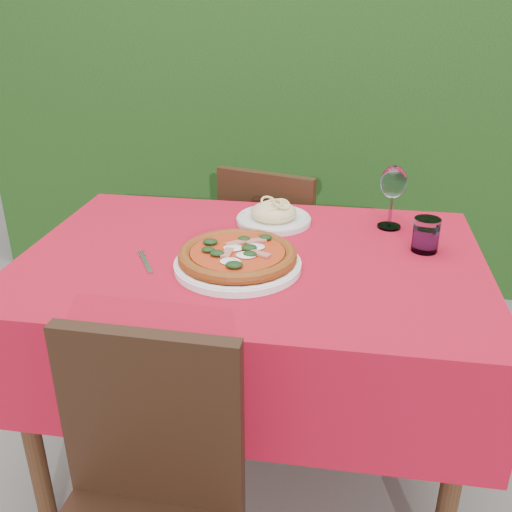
# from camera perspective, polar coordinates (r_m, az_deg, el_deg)

# --- Properties ---
(ground) EXTENTS (60.00, 60.00, 0.00)m
(ground) POSITION_cam_1_polar(r_m,az_deg,el_deg) (2.00, -0.36, -19.71)
(ground) COLOR #645F5A
(ground) RESTS_ON ground
(hedge) EXTENTS (3.20, 0.55, 1.78)m
(hedge) POSITION_cam_1_polar(r_m,az_deg,el_deg) (3.01, 4.66, 15.39)
(hedge) COLOR black
(hedge) RESTS_ON ground
(dining_table) EXTENTS (1.26, 0.86, 0.75)m
(dining_table) POSITION_cam_1_polar(r_m,az_deg,el_deg) (1.64, -0.41, -4.67)
(dining_table) COLOR #462516
(dining_table) RESTS_ON ground
(chair_near) EXTENTS (0.39, 0.39, 0.83)m
(chair_near) POSITION_cam_1_polar(r_m,az_deg,el_deg) (1.25, -11.54, -23.81)
(chair_near) COLOR black
(chair_near) RESTS_ON ground
(chair_far) EXTENTS (0.46, 0.46, 0.83)m
(chair_far) POSITION_cam_1_polar(r_m,az_deg,el_deg) (2.24, 1.86, 0.22)
(chair_far) COLOR black
(chair_far) RESTS_ON ground
(pizza_plate) EXTENTS (0.37, 0.37, 0.06)m
(pizza_plate) POSITION_cam_1_polar(r_m,az_deg,el_deg) (1.48, -1.85, -0.21)
(pizza_plate) COLOR white
(pizza_plate) RESTS_ON dining_table
(pasta_plate) EXTENTS (0.23, 0.23, 0.07)m
(pasta_plate) POSITION_cam_1_polar(r_m,az_deg,el_deg) (1.79, 1.78, 4.08)
(pasta_plate) COLOR silver
(pasta_plate) RESTS_ON dining_table
(water_glass) EXTENTS (0.07, 0.07, 0.10)m
(water_glass) POSITION_cam_1_polar(r_m,az_deg,el_deg) (1.65, 16.60, 1.88)
(water_glass) COLOR silver
(water_glass) RESTS_ON dining_table
(wine_glass) EXTENTS (0.08, 0.08, 0.20)m
(wine_glass) POSITION_cam_1_polar(r_m,az_deg,el_deg) (1.76, 13.57, 6.94)
(wine_glass) COLOR silver
(wine_glass) RESTS_ON dining_table
(fork) EXTENTS (0.10, 0.15, 0.00)m
(fork) POSITION_cam_1_polar(r_m,az_deg,el_deg) (1.54, -10.92, -0.75)
(fork) COLOR silver
(fork) RESTS_ON dining_table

